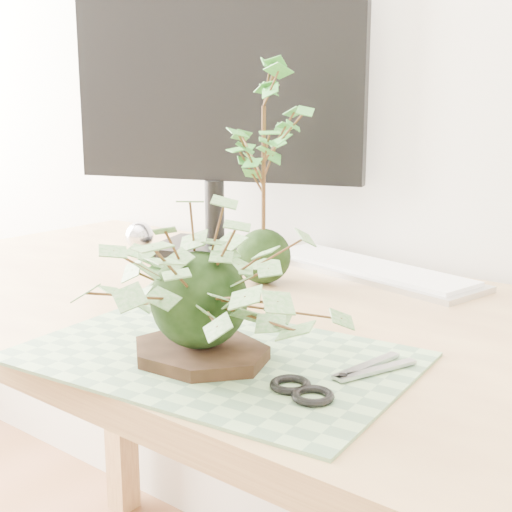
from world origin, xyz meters
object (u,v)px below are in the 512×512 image
desk (292,371)px  keyboard (368,269)px  maple_kokedama (264,120)px  monitor (217,100)px  ivy_kokedama (198,255)px

desk → keyboard: keyboard is taller
maple_kokedama → monitor: size_ratio=0.68×
maple_kokedama → desk: bearing=-37.5°
maple_kokedama → monitor: bearing=148.6°
ivy_kokedama → maple_kokedama: maple_kokedama is taller
desk → ivy_kokedama: bearing=-83.1°
ivy_kokedama → keyboard: (-0.06, 0.49, -0.12)m
desk → monitor: monitor is taller
ivy_kokedama → monitor: 0.62m
keyboard → monitor: monitor is taller
ivy_kokedama → monitor: bearing=129.8°
maple_kokedama → monitor: (-0.22, 0.13, 0.03)m
monitor → ivy_kokedama: bearing=-69.0°
keyboard → monitor: bearing=-163.3°
keyboard → ivy_kokedama: bearing=-71.6°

